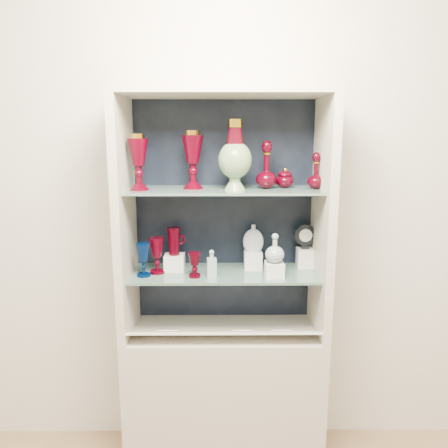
{
  "coord_description": "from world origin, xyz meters",
  "views": [
    {
      "loc": [
        -0.01,
        -0.55,
        1.73
      ],
      "look_at": [
        0.0,
        1.53,
        1.3
      ],
      "focal_mm": 35.0,
      "sensor_mm": 36.0,
      "label": 1
    }
  ],
  "objects_px": {
    "lidded_bowl": "(285,178)",
    "cameo_medallion": "(305,236)",
    "pedestal_lamp_right": "(193,160)",
    "ruby_pitcher": "(174,241)",
    "cobalt_goblet": "(143,260)",
    "enamel_urn": "(235,155)",
    "ruby_decanter_b": "(316,170)",
    "clear_round_decanter": "(275,249)",
    "pedestal_lamp_left": "(138,162)",
    "ruby_decanter_a": "(267,162)",
    "ruby_goblet_tall": "(157,256)",
    "ruby_goblet_small": "(195,265)",
    "flat_flask": "(253,238)",
    "clear_square_bottle": "(212,263)"
  },
  "relations": [
    {
      "from": "lidded_bowl",
      "to": "cameo_medallion",
      "type": "height_order",
      "value": "lidded_bowl"
    },
    {
      "from": "pedestal_lamp_right",
      "to": "ruby_pitcher",
      "type": "bearing_deg",
      "value": 168.94
    },
    {
      "from": "cobalt_goblet",
      "to": "ruby_pitcher",
      "type": "xyz_separation_m",
      "value": [
        0.14,
        0.1,
        0.07
      ]
    },
    {
      "from": "enamel_urn",
      "to": "ruby_decanter_b",
      "type": "distance_m",
      "value": 0.4
    },
    {
      "from": "enamel_urn",
      "to": "clear_round_decanter",
      "type": "distance_m",
      "value": 0.49
    },
    {
      "from": "pedestal_lamp_left",
      "to": "ruby_decanter_a",
      "type": "bearing_deg",
      "value": 4.6
    },
    {
      "from": "ruby_goblet_tall",
      "to": "clear_round_decanter",
      "type": "xyz_separation_m",
      "value": [
        0.58,
        -0.06,
        0.05
      ]
    },
    {
      "from": "enamel_urn",
      "to": "cobalt_goblet",
      "type": "bearing_deg",
      "value": -177.19
    },
    {
      "from": "lidded_bowl",
      "to": "ruby_goblet_small",
      "type": "relative_size",
      "value": 0.83
    },
    {
      "from": "ruby_goblet_small",
      "to": "flat_flask",
      "type": "distance_m",
      "value": 0.34
    },
    {
      "from": "clear_square_bottle",
      "to": "ruby_pitcher",
      "type": "bearing_deg",
      "value": 151.35
    },
    {
      "from": "ruby_decanter_a",
      "to": "ruby_goblet_tall",
      "type": "xyz_separation_m",
      "value": [
        -0.54,
        -0.02,
        -0.46
      ]
    },
    {
      "from": "ruby_decanter_b",
      "to": "ruby_pitcher",
      "type": "relative_size",
      "value": 1.32
    },
    {
      "from": "ruby_pitcher",
      "to": "ruby_decanter_a",
      "type": "bearing_deg",
      "value": -10.22
    },
    {
      "from": "ruby_goblet_small",
      "to": "cameo_medallion",
      "type": "height_order",
      "value": "cameo_medallion"
    },
    {
      "from": "ruby_decanter_b",
      "to": "lidded_bowl",
      "type": "xyz_separation_m",
      "value": [
        -0.14,
        0.05,
        -0.04
      ]
    },
    {
      "from": "ruby_decanter_a",
      "to": "flat_flask",
      "type": "relative_size",
      "value": 1.78
    },
    {
      "from": "cobalt_goblet",
      "to": "flat_flask",
      "type": "height_order",
      "value": "flat_flask"
    },
    {
      "from": "enamel_urn",
      "to": "ruby_pitcher",
      "type": "xyz_separation_m",
      "value": [
        -0.3,
        0.08,
        -0.43
      ]
    },
    {
      "from": "ruby_goblet_small",
      "to": "cameo_medallion",
      "type": "distance_m",
      "value": 0.59
    },
    {
      "from": "ruby_pitcher",
      "to": "flat_flask",
      "type": "bearing_deg",
      "value": -3.62
    },
    {
      "from": "cobalt_goblet",
      "to": "ruby_pitcher",
      "type": "relative_size",
      "value": 1.15
    },
    {
      "from": "pedestal_lamp_right",
      "to": "ruby_goblet_small",
      "type": "xyz_separation_m",
      "value": [
        0.01,
        -0.09,
        -0.5
      ]
    },
    {
      "from": "pedestal_lamp_right",
      "to": "ruby_goblet_tall",
      "type": "height_order",
      "value": "pedestal_lamp_right"
    },
    {
      "from": "clear_round_decanter",
      "to": "ruby_goblet_tall",
      "type": "bearing_deg",
      "value": 174.09
    },
    {
      "from": "ruby_goblet_small",
      "to": "lidded_bowl",
      "type": "bearing_deg",
      "value": 14.81
    },
    {
      "from": "clear_round_decanter",
      "to": "cameo_medallion",
      "type": "height_order",
      "value": "cameo_medallion"
    },
    {
      "from": "enamel_urn",
      "to": "ruby_decanter_b",
      "type": "height_order",
      "value": "enamel_urn"
    },
    {
      "from": "enamel_urn",
      "to": "cameo_medallion",
      "type": "bearing_deg",
      "value": 17.76
    },
    {
      "from": "pedestal_lamp_left",
      "to": "pedestal_lamp_right",
      "type": "bearing_deg",
      "value": 13.09
    },
    {
      "from": "ruby_pitcher",
      "to": "clear_round_decanter",
      "type": "bearing_deg",
      "value": -18.95
    },
    {
      "from": "enamel_urn",
      "to": "ruby_goblet_small",
      "type": "bearing_deg",
      "value": -168.74
    },
    {
      "from": "cobalt_goblet",
      "to": "cameo_medallion",
      "type": "relative_size",
      "value": 1.24
    },
    {
      "from": "ruby_goblet_tall",
      "to": "clear_square_bottle",
      "type": "distance_m",
      "value": 0.28
    },
    {
      "from": "pedestal_lamp_right",
      "to": "cobalt_goblet",
      "type": "distance_m",
      "value": 0.54
    },
    {
      "from": "ruby_goblet_tall",
      "to": "ruby_goblet_small",
      "type": "distance_m",
      "value": 0.2
    },
    {
      "from": "pedestal_lamp_right",
      "to": "flat_flask",
      "type": "xyz_separation_m",
      "value": [
        0.3,
        0.04,
        -0.4
      ]
    },
    {
      "from": "ruby_decanter_b",
      "to": "cameo_medallion",
      "type": "height_order",
      "value": "ruby_decanter_b"
    },
    {
      "from": "pedestal_lamp_left",
      "to": "cobalt_goblet",
      "type": "height_order",
      "value": "pedestal_lamp_left"
    },
    {
      "from": "ruby_decanter_a",
      "to": "flat_flask",
      "type": "height_order",
      "value": "ruby_decanter_a"
    },
    {
      "from": "cobalt_goblet",
      "to": "flat_flask",
      "type": "bearing_deg",
      "value": 12.23
    },
    {
      "from": "cobalt_goblet",
      "to": "clear_round_decanter",
      "type": "distance_m",
      "value": 0.64
    },
    {
      "from": "pedestal_lamp_left",
      "to": "lidded_bowl",
      "type": "relative_size",
      "value": 2.59
    },
    {
      "from": "flat_flask",
      "to": "ruby_decanter_a",
      "type": "bearing_deg",
      "value": -36.15
    },
    {
      "from": "ruby_pitcher",
      "to": "flat_flask",
      "type": "distance_m",
      "value": 0.4
    },
    {
      "from": "clear_square_bottle",
      "to": "clear_round_decanter",
      "type": "xyz_separation_m",
      "value": [
        0.3,
        -0.0,
        0.07
      ]
    },
    {
      "from": "ruby_decanter_a",
      "to": "ruby_decanter_b",
      "type": "xyz_separation_m",
      "value": [
        0.24,
        -0.01,
        -0.04
      ]
    },
    {
      "from": "ruby_decanter_b",
      "to": "lidded_bowl",
      "type": "height_order",
      "value": "ruby_decanter_b"
    },
    {
      "from": "lidded_bowl",
      "to": "clear_round_decanter",
      "type": "relative_size",
      "value": 0.73
    },
    {
      "from": "lidded_bowl",
      "to": "cameo_medallion",
      "type": "distance_m",
      "value": 0.33
    }
  ]
}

